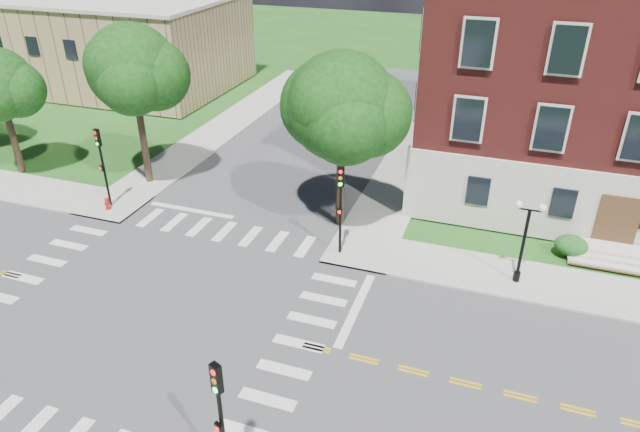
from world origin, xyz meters
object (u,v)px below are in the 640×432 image
(traffic_signal_se, at_px, (220,410))
(fire_hydrant, at_px, (107,204))
(traffic_signal_ne, at_px, (341,200))
(traffic_signal_nw, at_px, (101,158))
(twin_lamp_west, at_px, (524,238))

(traffic_signal_se, xyz_separation_m, fire_hydrant, (-15.02, 13.86, -2.72))
(traffic_signal_se, distance_m, traffic_signal_ne, 13.83)
(traffic_signal_ne, relative_size, fire_hydrant, 6.40)
(traffic_signal_ne, bearing_deg, traffic_signal_se, -87.31)
(traffic_signal_se, relative_size, traffic_signal_nw, 1.00)
(traffic_signal_se, height_order, traffic_signal_ne, same)
(twin_lamp_west, bearing_deg, traffic_signal_ne, -177.49)
(traffic_signal_se, xyz_separation_m, twin_lamp_west, (8.11, 14.20, -0.66))
(traffic_signal_se, bearing_deg, traffic_signal_nw, 136.71)
(traffic_signal_ne, bearing_deg, fire_hydrant, 179.83)
(traffic_signal_ne, distance_m, twin_lamp_west, 8.79)
(traffic_signal_ne, height_order, traffic_signal_nw, same)
(traffic_signal_se, bearing_deg, fire_hydrant, 137.31)
(traffic_signal_nw, bearing_deg, traffic_signal_se, -43.29)
(fire_hydrant, bearing_deg, traffic_signal_se, -42.69)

